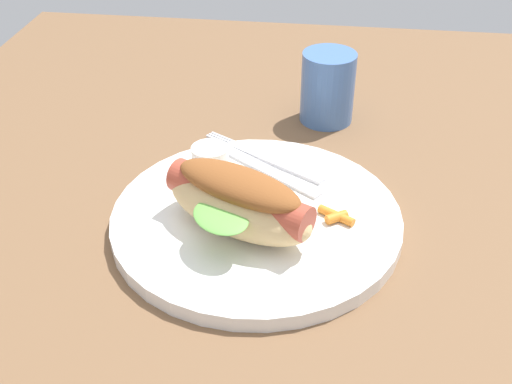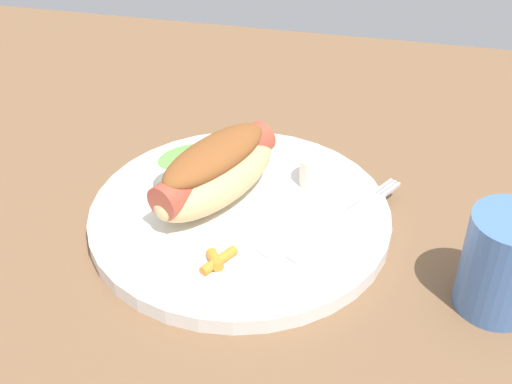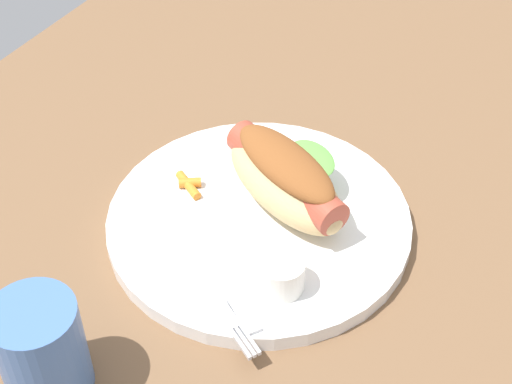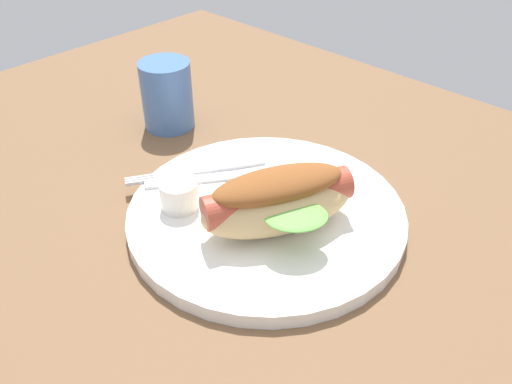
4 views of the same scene
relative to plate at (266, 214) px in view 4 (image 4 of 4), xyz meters
The scene contains 8 objects.
ground_plane 3.50cm from the plate, 53.21° to the right, with size 120.00×90.00×1.80cm, color brown.
plate is the anchor object (origin of this frame).
hot_dog 5.16cm from the plate, 25.75° to the right, with size 13.25×16.93×6.46cm.
sauce_ramekin 9.40cm from the plate, 138.91° to the right, with size 4.04×4.04×3.10cm, color white.
fork 10.21cm from the plate, behind, with size 9.37×14.57×0.40cm.
knife 8.03cm from the plate, behind, with size 15.44×1.40×0.36cm, color silver.
carrot_garnish 8.09cm from the plate, 89.13° to the left, with size 2.75×3.82×0.98cm.
drinking_cup 24.65cm from the plate, 165.68° to the left, with size 6.80×6.80×9.13cm, color #4770B2.
Camera 4 is at (27.32, -29.80, 36.08)cm, focal length 36.97 mm.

